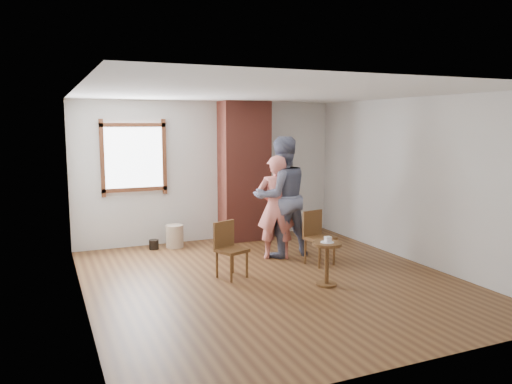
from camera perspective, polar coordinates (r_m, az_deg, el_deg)
ground at (r=7.14m, az=1.82°, el=-10.04°), size 5.50×5.50×0.00m
room_shell at (r=7.34m, az=-0.54°, el=4.84°), size 5.04×5.52×2.62m
brick_chimney at (r=9.37m, az=-1.35°, el=2.39°), size 0.90×0.50×2.60m
stoneware_crock at (r=9.03m, az=-9.28°, el=-4.99°), size 0.36×0.36×0.40m
dark_pot at (r=8.97m, az=-11.59°, el=-5.90°), size 0.22×0.22×0.17m
dining_chair_left at (r=7.19m, az=-3.14°, el=-6.20°), size 0.49×0.49×0.80m
dining_chair_right at (r=7.90m, az=6.96°, el=-4.84°), size 0.47×0.47×0.83m
side_table at (r=6.88m, az=8.11°, el=-7.32°), size 0.40×0.40×0.60m
cake_plate at (r=6.83m, az=8.14°, el=-5.69°), size 0.18×0.18×0.01m
cake_slice at (r=6.83m, az=8.22°, el=-5.41°), size 0.08×0.07×0.06m
man at (r=8.22m, az=2.91°, el=-0.57°), size 0.98×0.77×1.98m
person_pink at (r=8.08m, az=2.28°, el=-1.76°), size 0.72×0.59×1.69m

